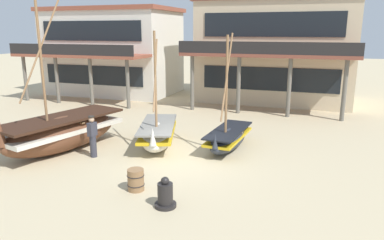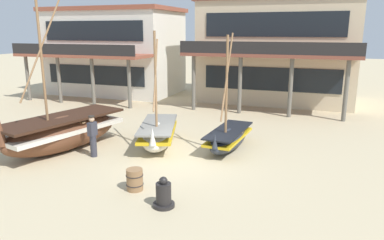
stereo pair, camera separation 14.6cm
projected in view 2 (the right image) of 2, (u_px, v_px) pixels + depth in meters
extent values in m
plane|color=tan|center=(183.00, 161.00, 14.11)|extent=(120.00, 120.00, 0.00)
ellipsoid|color=#2D333D|center=(229.00, 139.00, 15.44)|extent=(1.39, 3.57, 0.85)
cube|color=gold|center=(229.00, 137.00, 15.41)|extent=(1.39, 3.43, 0.10)
cube|color=black|center=(229.00, 130.00, 15.35)|extent=(1.42, 3.50, 0.06)
cone|color=#2D333D|center=(215.00, 141.00, 13.86)|extent=(0.24, 0.24, 0.59)
cylinder|color=olive|center=(227.00, 88.00, 14.51)|extent=(0.10, 0.10, 4.18)
cylinder|color=olive|center=(227.00, 77.00, 14.40)|extent=(0.16, 1.31, 3.43)
cube|color=olive|center=(231.00, 131.00, 15.60)|extent=(1.10, 0.24, 0.06)
ellipsoid|color=brown|center=(63.00, 133.00, 15.24)|extent=(3.11, 5.67, 1.44)
cube|color=silver|center=(63.00, 129.00, 15.20)|extent=(3.07, 5.46, 0.17)
cube|color=#351E13|center=(62.00, 118.00, 15.08)|extent=(3.14, 5.58, 0.10)
cone|color=brown|center=(1.00, 132.00, 13.01)|extent=(0.45, 0.45, 1.01)
cylinder|color=olive|center=(42.00, 64.00, 13.99)|extent=(0.10, 0.10, 5.31)
cylinder|color=olive|center=(41.00, 49.00, 13.85)|extent=(0.61, 2.15, 3.93)
cube|color=olive|center=(70.00, 120.00, 15.44)|extent=(1.73, 0.59, 0.06)
ellipsoid|color=silver|center=(158.00, 135.00, 15.81)|extent=(2.51, 4.04, 1.01)
cube|color=gold|center=(158.00, 132.00, 15.78)|extent=(2.48, 3.90, 0.12)
cube|color=gray|center=(158.00, 124.00, 15.70)|extent=(2.53, 3.98, 0.07)
cone|color=silver|center=(153.00, 137.00, 13.93)|extent=(0.35, 0.35, 0.71)
cylinder|color=olive|center=(156.00, 84.00, 14.79)|extent=(0.10, 0.10, 4.22)
cylinder|color=olive|center=(155.00, 74.00, 14.70)|extent=(0.65, 1.76, 2.78)
cube|color=olive|center=(159.00, 125.00, 16.00)|extent=(1.29, 0.57, 0.06)
cylinder|color=#33333D|center=(93.00, 146.00, 14.47)|extent=(0.26, 0.26, 0.88)
cube|color=#383842|center=(92.00, 129.00, 14.30)|extent=(0.26, 0.38, 0.54)
sphere|color=tan|center=(92.00, 119.00, 14.21)|extent=(0.22, 0.22, 0.22)
cylinder|color=#2D2823|center=(91.00, 116.00, 14.18)|extent=(0.24, 0.24, 0.05)
cylinder|color=black|center=(164.00, 205.00, 10.42)|extent=(0.63, 0.63, 0.10)
cylinder|color=black|center=(164.00, 193.00, 10.34)|extent=(0.44, 0.44, 0.62)
sphere|color=black|center=(163.00, 181.00, 10.25)|extent=(0.24, 0.24, 0.24)
cylinder|color=olive|center=(135.00, 180.00, 11.44)|extent=(0.52, 0.52, 0.70)
torus|color=black|center=(135.00, 175.00, 11.40)|extent=(0.56, 0.56, 0.03)
torus|color=black|center=(135.00, 184.00, 11.48)|extent=(0.56, 0.56, 0.03)
cube|color=beige|center=(277.00, 52.00, 25.77)|extent=(10.38, 6.05, 6.83)
cube|color=brown|center=(280.00, 0.00, 24.91)|extent=(10.80, 6.30, 0.30)
cube|color=black|center=(270.00, 79.00, 23.35)|extent=(8.72, 0.06, 1.50)
cube|color=black|center=(273.00, 24.00, 22.53)|extent=(8.72, 0.06, 1.50)
cube|color=brown|center=(269.00, 55.00, 21.74)|extent=(10.38, 2.72, 0.20)
cylinder|color=#666056|center=(194.00, 83.00, 22.78)|extent=(0.24, 0.24, 3.41)
cylinder|color=#666056|center=(240.00, 85.00, 21.80)|extent=(0.24, 0.24, 3.41)
cylinder|color=#666056|center=(290.00, 88.00, 20.82)|extent=(0.24, 0.24, 3.41)
cylinder|color=#666056|center=(346.00, 91.00, 19.84)|extent=(0.24, 0.24, 3.41)
cube|color=black|center=(266.00, 48.00, 20.45)|extent=(10.38, 0.08, 0.70)
cube|color=silver|center=(116.00, 53.00, 29.10)|extent=(9.65, 6.07, 6.33)
cube|color=brown|center=(114.00, 10.00, 28.30)|extent=(10.03, 6.31, 0.30)
cube|color=black|center=(95.00, 75.00, 26.65)|extent=(8.10, 0.06, 1.39)
cube|color=black|center=(92.00, 31.00, 25.88)|extent=(8.10, 0.06, 1.39)
cube|color=brown|center=(83.00, 55.00, 25.07)|extent=(9.65, 2.72, 0.20)
cylinder|color=#666056|center=(28.00, 78.00, 25.97)|extent=(0.24, 0.24, 3.17)
cylinder|color=#666056|center=(59.00, 80.00, 25.06)|extent=(0.24, 0.24, 3.17)
cylinder|color=#666056|center=(93.00, 82.00, 24.15)|extent=(0.24, 0.24, 3.17)
cylinder|color=#666056|center=(129.00, 84.00, 23.24)|extent=(0.24, 0.24, 3.17)
cube|color=black|center=(70.00, 49.00, 23.77)|extent=(9.65, 0.08, 0.70)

